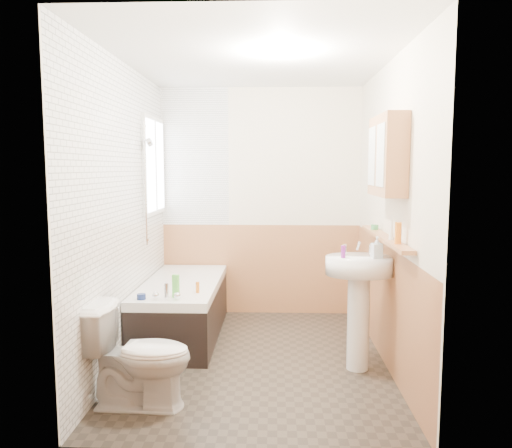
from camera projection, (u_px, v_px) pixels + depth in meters
The scene contains 26 objects.
floor at pixel (255, 359), 4.27m from camera, with size 2.80×2.80×0.00m, color #2A241D.
ceiling at pixel (255, 59), 3.99m from camera, with size 2.80×2.80×0.00m, color white.
wall_back at pixel (260, 202), 5.53m from camera, with size 2.20×0.02×2.50m, color #EFE1C5.
wall_front at pixel (245, 238), 2.73m from camera, with size 2.20×0.02×2.50m, color #EFE1C5.
wall_left at pixel (123, 214), 4.18m from camera, with size 0.02×2.80×2.50m, color #EFE1C5.
wall_right at pixel (390, 215), 4.09m from camera, with size 0.02×2.80×2.50m, color #EFE1C5.
wainscot_right at pixel (385, 304), 4.18m from camera, with size 0.01×2.80×1.00m, color #B6784A.
wainscot_front at pixel (246, 367), 2.84m from camera, with size 2.20×0.01×1.00m, color #B6784A.
wainscot_back at pixel (260, 269), 5.60m from camera, with size 2.20×0.01×1.00m, color #B6784A.
tile_cladding_left at pixel (126, 214), 4.18m from camera, with size 0.01×2.80×2.50m, color white.
tile_return_back at pixel (195, 157), 5.48m from camera, with size 0.75×0.01×1.50m, color white.
window at pixel (155, 166), 5.07m from camera, with size 0.03×0.79×0.99m.
bathtub at pixel (183, 307), 4.84m from camera, with size 0.70×1.60×0.69m.
shower_riser at pixel (146, 173), 4.64m from camera, with size 0.10×0.08×1.15m.
toilet at pixel (139, 356), 3.40m from camera, with size 0.40×0.72×0.71m, color white.
sink at pixel (359, 289), 4.00m from camera, with size 0.54×0.44×1.04m.
pine_shelf at pixel (385, 238), 3.98m from camera, with size 0.10×1.48×0.03m, color #B6784A.
medicine_cabinet at pixel (387, 156), 3.79m from camera, with size 0.17×0.67×0.61m.
foam_can at pixel (398, 233), 3.54m from camera, with size 0.05×0.05×0.16m, color orange.
green_bottle at pixel (392, 226), 3.74m from camera, with size 0.04×0.04×0.20m, color silver.
black_jar at pixel (375, 227), 4.38m from camera, with size 0.06×0.06×0.04m, color #388447.
soap_bottle at pixel (377, 253), 3.90m from camera, with size 0.08×0.17×0.08m, color silver.
clear_bottle at pixel (343, 252), 3.91m from camera, with size 0.04×0.04×0.10m, color purple.
blue_gel at pixel (176, 286), 4.19m from camera, with size 0.05×0.03×0.19m, color #59C647.
cream_jar at pixel (141, 297), 4.13m from camera, with size 0.07×0.07×0.05m, color navy.
orange_bottle at pixel (198, 287), 4.35m from camera, with size 0.03×0.03×0.10m, color orange.
Camera 1 is at (0.16, -4.11, 1.63)m, focal length 35.00 mm.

